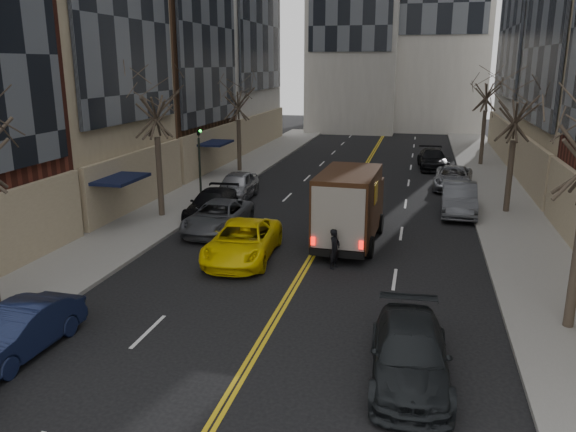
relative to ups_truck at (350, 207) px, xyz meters
name	(u,v)px	position (x,y,z in m)	size (l,w,h in m)	color
sidewalk_left	(207,188)	(-10.28, 9.12, -1.62)	(4.00, 66.00, 0.15)	slate
sidewalk_right	(505,204)	(7.72, 9.12, -1.62)	(4.00, 66.00, 0.15)	slate
tree_lf_mid	(154,88)	(-10.08, 2.12, 4.90)	(3.20, 3.20, 8.91)	#382D23
tree_lf_far	(238,89)	(-10.08, 15.12, 4.33)	(3.20, 3.20, 8.12)	#382D23
tree_rt_mid	(518,96)	(7.52, 7.12, 4.47)	(3.20, 3.20, 8.32)	#382D23
tree_rt_far	(488,78)	(7.52, 22.12, 5.04)	(3.20, 3.20, 9.11)	#382D23
traffic_signal	(200,159)	(-8.67, 4.11, 1.12)	(0.29, 0.26, 4.70)	black
ups_truck	(350,207)	(0.00, 0.00, 0.00)	(2.72, 6.24, 3.37)	black
observer_sedan	(410,354)	(2.92, -10.76, -1.00)	(2.23, 4.94, 1.40)	black
taxi	(243,241)	(-4.00, -2.98, -0.95)	(2.49, 5.40, 1.50)	yellow
pedestrian	(335,249)	(-0.16, -3.22, -0.90)	(0.58, 0.38, 1.59)	black
parked_lf_b	(19,331)	(-7.58, -11.92, -1.01)	(1.45, 4.16, 1.37)	#101732
parked_lf_c	(218,217)	(-6.38, 0.54, -0.99)	(2.34, 5.08, 1.41)	#48494F
parked_lf_d	(212,204)	(-7.56, 2.81, -1.00)	(1.97, 4.84, 1.40)	black
parked_lf_e	(237,186)	(-7.54, 6.86, -0.88)	(1.92, 4.78, 1.63)	#93949A
parked_rt_a	(459,199)	(5.02, 6.50, -0.87)	(1.75, 5.02, 1.65)	#484A4F
parked_rt_b	(453,178)	(5.02, 12.92, -0.99)	(2.35, 5.09, 1.41)	#9D9EA4
parked_rt_c	(433,159)	(3.82, 19.87, -0.96)	(2.08, 5.12, 1.49)	black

